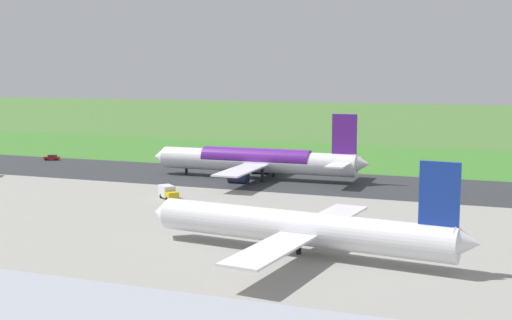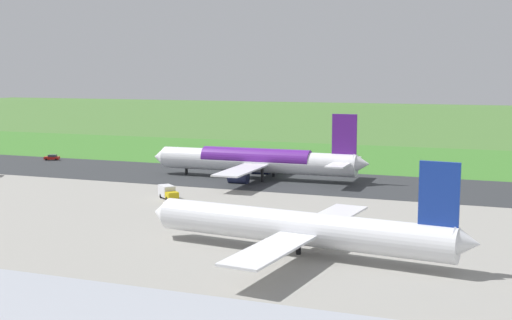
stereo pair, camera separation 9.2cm
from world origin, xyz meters
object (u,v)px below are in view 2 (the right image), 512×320
object	(u,v)px
service_car_followme	(52,157)
traffic_cone_orange	(245,153)
airliner_main	(258,161)
no_stopping_sign	(253,152)
service_truck_fuel	(168,192)
airliner_parked_near	(300,227)

from	to	relation	value
service_car_followme	traffic_cone_orange	xyz separation A→B (m)	(-45.74, -34.78, -0.57)
airliner_main	no_stopping_sign	xyz separation A→B (m)	(16.27, -39.81, -2.91)
service_car_followme	no_stopping_sign	world-z (taller)	no_stopping_sign
traffic_cone_orange	no_stopping_sign	bearing A→B (deg)	131.11
service_car_followme	traffic_cone_orange	size ratio (longest dim) A/B	8.29
service_truck_fuel	traffic_cone_orange	size ratio (longest dim) A/B	10.65
no_stopping_sign	airliner_main	bearing A→B (deg)	112.22
airliner_main	no_stopping_sign	bearing A→B (deg)	-67.78
service_car_followme	no_stopping_sign	bearing A→B (deg)	-150.31
airliner_main	no_stopping_sign	world-z (taller)	airliner_main
service_truck_fuel	traffic_cone_orange	world-z (taller)	service_truck_fuel
airliner_parked_near	no_stopping_sign	size ratio (longest dim) A/B	20.04
service_truck_fuel	traffic_cone_orange	xyz separation A→B (m)	(13.62, -75.78, -1.13)
service_car_followme	airliner_parked_near	bearing A→B (deg)	143.45
airliner_main	service_truck_fuel	size ratio (longest dim) A/B	9.22
service_car_followme	airliner_main	bearing A→B (deg)	170.82
airliner_parked_near	service_truck_fuel	distance (m)	47.70
service_car_followme	service_truck_fuel	size ratio (longest dim) A/B	0.78
airliner_main	no_stopping_sign	distance (m)	43.10
airliner_main	airliner_parked_near	distance (m)	67.06
no_stopping_sign	airliner_parked_near	bearing A→B (deg)	114.33
service_car_followme	service_truck_fuel	distance (m)	72.14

